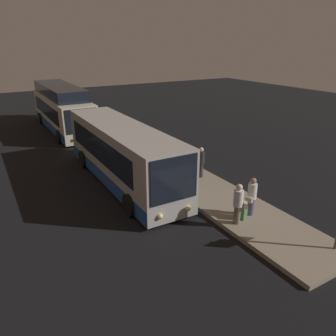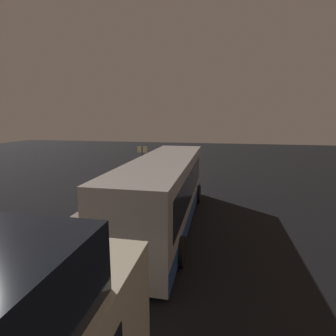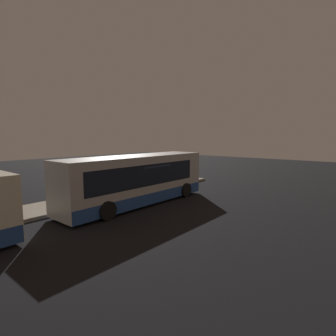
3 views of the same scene
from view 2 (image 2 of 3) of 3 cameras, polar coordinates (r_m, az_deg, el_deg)
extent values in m
plane|color=black|center=(13.12, 0.01, -10.97)|extent=(80.00, 80.00, 0.00)
cube|color=gray|center=(13.99, -12.74, -9.42)|extent=(20.00, 3.01, 0.19)
cube|color=#B2ADA8|center=(11.96, -0.73, -4.81)|extent=(10.57, 2.42, 2.94)
cube|color=#23478C|center=(12.31, -0.72, -9.84)|extent=(10.52, 2.44, 0.70)
cube|color=black|center=(11.62, -1.01, -3.48)|extent=(8.67, 2.45, 1.29)
cube|color=black|center=(16.97, 2.99, 1.34)|extent=(0.06, 2.13, 1.88)
sphere|color=#F9E58C|center=(17.40, 0.78, -3.29)|extent=(0.24, 0.24, 0.24)
sphere|color=#F9E58C|center=(17.21, 5.15, -3.49)|extent=(0.24, 0.24, 0.24)
cylinder|color=black|center=(15.90, -2.31, -5.12)|extent=(1.01, 0.30, 1.01)
cylinder|color=black|center=(15.53, 6.46, -5.57)|extent=(1.01, 0.30, 1.01)
cylinder|color=black|center=(9.80, -12.14, -15.92)|extent=(1.01, 0.30, 1.01)
cylinder|color=black|center=(9.18, 2.58, -17.59)|extent=(1.01, 0.30, 1.01)
cube|color=black|center=(5.49, -18.23, -22.65)|extent=(0.06, 2.26, 1.71)
sphere|color=#F9E58C|center=(6.59, -23.59, -30.39)|extent=(0.24, 0.24, 0.24)
cylinder|color=#6B604C|center=(19.02, -2.84, -2.19)|extent=(0.38, 0.38, 0.80)
cylinder|color=silver|center=(18.87, -2.86, 0.01)|extent=(0.54, 0.54, 0.69)
sphere|color=beige|center=(18.79, -2.87, 1.43)|extent=(0.26, 0.26, 0.26)
cube|color=beige|center=(19.14, -3.45, -0.75)|extent=(0.31, 0.27, 0.24)
cylinder|color=#2D2D33|center=(15.18, -13.18, -5.92)|extent=(0.32, 0.32, 0.77)
cylinder|color=#262628|center=(14.99, -13.30, -3.29)|extent=(0.46, 0.46, 0.67)
sphere|color=beige|center=(14.89, -13.38, -1.58)|extent=(0.25, 0.25, 0.25)
cylinder|color=#4C476B|center=(19.05, -5.93, -2.26)|extent=(0.35, 0.35, 0.78)
cylinder|color=silver|center=(18.90, -5.97, -0.12)|extent=(0.50, 0.50, 0.67)
sphere|color=#9E7051|center=(18.82, -6.00, 1.27)|extent=(0.25, 0.25, 0.25)
cube|color=beige|center=(18.99, -5.09, -0.93)|extent=(0.31, 0.24, 0.24)
cube|color=#598C59|center=(18.98, -4.33, -2.54)|extent=(0.43, 0.19, 0.60)
cylinder|color=black|center=(18.88, -4.35, -1.30)|extent=(0.02, 0.02, 0.24)
cylinder|color=#4C4C51|center=(22.33, -5.59, 1.81)|extent=(0.10, 0.10, 2.40)
cube|color=beige|center=(22.21, -5.63, 4.06)|extent=(0.04, 0.86, 0.52)
camera|label=1|loc=(27.01, 19.94, 15.06)|focal=35.00mm
camera|label=3|loc=(9.64, 100.97, -5.58)|focal=28.00mm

